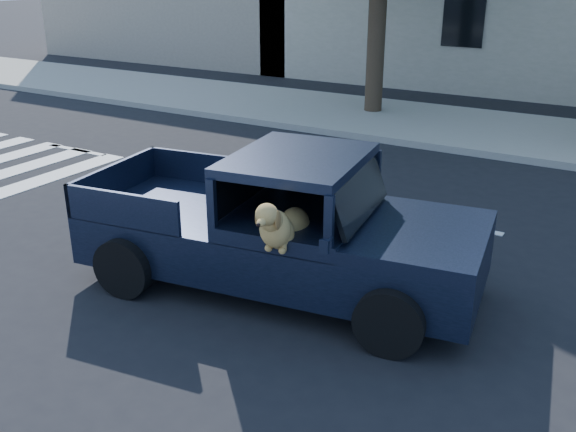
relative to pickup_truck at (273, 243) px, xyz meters
The scene contains 3 objects.
ground 1.41m from the pickup_truck, 17.23° to the right, with size 120.00×120.00×0.00m, color black.
far_sidewalk 8.92m from the pickup_truck, 82.07° to the left, with size 60.00×4.00×0.15m, color gray.
pickup_truck is the anchor object (origin of this frame).
Camera 1 is at (2.49, -5.51, 3.66)m, focal length 40.00 mm.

